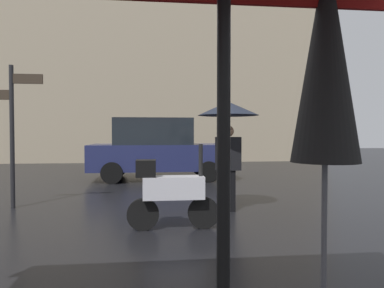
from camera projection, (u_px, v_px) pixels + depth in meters
name	position (u px, v px, depth m)	size (l,w,h in m)	color
folded_patio_umbrella_near	(326.00, 62.00, 2.23)	(0.43, 0.43, 2.58)	black
pedestrian_with_umbrella	(228.00, 121.00, 6.28)	(1.08, 1.08, 1.95)	black
parked_scooter	(170.00, 191.00, 5.08)	(1.34, 0.32, 1.23)	black
parked_car_left	(158.00, 149.00, 10.82)	(4.19, 2.01, 1.85)	#1E234C
street_signpost	(12.00, 121.00, 6.54)	(1.08, 0.08, 2.65)	black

